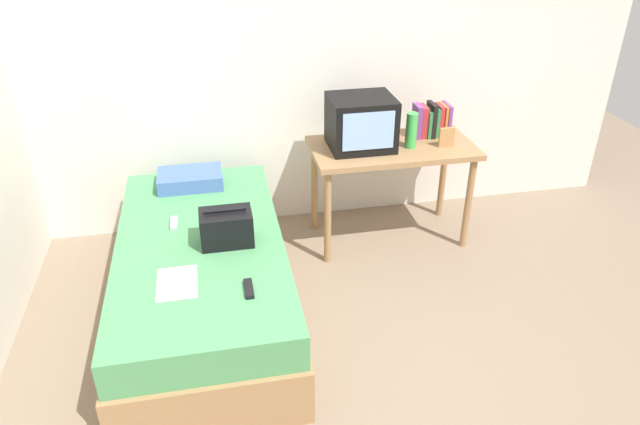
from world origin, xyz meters
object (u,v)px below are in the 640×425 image
Objects in this scene: water_bottle at (411,130)px; remote_dark at (249,289)px; magazine at (177,283)px; picture_frame at (447,137)px; book_row at (431,121)px; handbag at (226,227)px; tv at (361,122)px; remote_silver at (174,223)px; bed at (204,277)px; pillow at (190,179)px; desk at (392,158)px.

remote_dark is at bearing -137.63° from water_bottle.
water_bottle is 0.86× the size of magazine.
picture_frame is at bearing 27.46° from magazine.
book_row is 1.77m from handbag.
tv is 1.47× the size of handbag.
tv is 1.43m from remote_silver.
remote_silver is (-0.15, 0.21, 0.28)m from bed.
picture_frame is 2.13m from magazine.
handbag is 2.08× the size of remote_silver.
water_bottle is 1.57m from pillow.
remote_silver is at bearing -169.66° from picture_frame.
bed is 0.41m from handbag.
tv is at bearing 53.24° from remote_dark.
book_row is 1.78m from pillow.
magazine is (-1.87, -0.97, -0.28)m from picture_frame.
handbag reaches higher than pillow.
water_bottle reaches higher than picture_frame.
bed is 1.58m from desk.
handbag is at bearing -143.52° from tv.
tv reaches higher than desk.
picture_frame is at bearing -14.34° from desk.
tv is 2.82× the size of remote_dark.
tv reaches higher than remote_silver.
book_row is at bearing 20.91° from desk.
water_bottle reaches higher than book_row.
remote_silver is at bearing -160.49° from tv.
remote_silver is at bearing 139.09° from handbag.
handbag reaches higher than remote_silver.
desk is 0.36m from tv.
handbag is (0.20, -0.80, 0.05)m from pillow.
bed is 1.72× the size of desk.
water_bottle is 1.50m from handbag.
water_bottle is 1.80× the size of picture_frame.
desk is at bearing 165.66° from picture_frame.
pillow is at bearing 85.90° from magazine.
book_row reaches higher than remote_silver.
remote_silver is (-0.39, 0.76, 0.00)m from remote_dark.
desk is 0.41m from book_row.
desk is 1.60m from remote_silver.
magazine is (-0.29, -0.36, -0.10)m from handbag.
handbag is (-1.55, -0.83, -0.23)m from book_row.
water_bottle is 0.26m from picture_frame.
remote_dark reaches higher than bed.
tv is at bearing 174.26° from desk.
desk reaches higher than bed.
remote_silver is (-1.30, -0.46, -0.39)m from tv.
picture_frame is at bearing 36.29° from remote_dark.
magazine is (-1.84, -1.19, -0.33)m from book_row.
picture_frame reaches higher than pillow.
remote_dark is (-0.91, -1.22, -0.39)m from tv.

